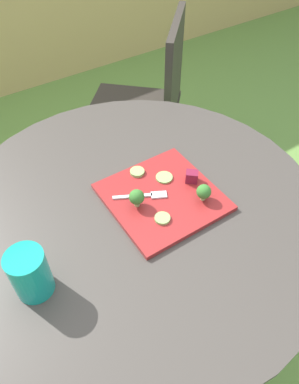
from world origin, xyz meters
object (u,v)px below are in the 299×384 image
at_px(patio_chair, 150,98).
at_px(salad_plate, 162,197).
at_px(drinking_glass, 31,275).
at_px(fork, 145,196).

xyz_separation_m(patio_chair, salad_plate, (-0.43, -0.72, 0.22)).
relative_size(patio_chair, drinking_glass, 7.20).
height_order(salad_plate, fork, fork).
distance_m(salad_plate, fork, 0.05).
bearing_deg(salad_plate, drinking_glass, -170.27).
distance_m(drinking_glass, fork, 0.37).
relative_size(patio_chair, salad_plate, 3.06).
height_order(drinking_glass, fork, drinking_glass).
bearing_deg(fork, patio_chair, 55.70).
height_order(patio_chair, salad_plate, patio_chair).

